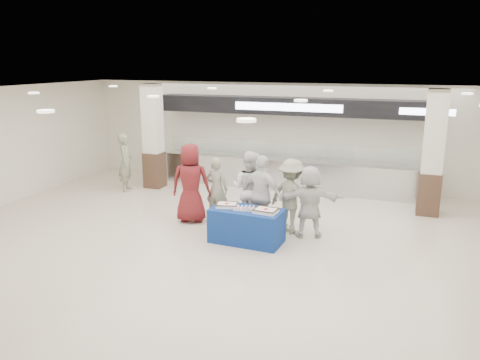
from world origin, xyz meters
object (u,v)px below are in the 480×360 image
at_px(soldier_a, 217,189).
at_px(civilian_white, 310,201).
at_px(chef_tall, 250,189).
at_px(chef_short, 262,195).
at_px(civilian_maroon, 191,183).
at_px(display_table, 247,226).
at_px(cupcake_tray, 244,208).
at_px(soldier_b, 291,196).
at_px(sheet_cake_right, 266,210).
at_px(soldier_bg, 126,162).
at_px(sheet_cake_left, 227,205).

bearing_deg(soldier_a, civilian_white, 173.46).
height_order(chef_tall, chef_short, same).
bearing_deg(civilian_maroon, chef_tall, 174.81).
relative_size(display_table, chef_tall, 0.85).
distance_m(cupcake_tray, soldier_b, 1.28).
xyz_separation_m(display_table, civilian_white, (1.21, 0.79, 0.45)).
distance_m(sheet_cake_right, soldier_a, 2.05).
xyz_separation_m(civilian_maroon, chef_tall, (1.44, 0.22, -0.07)).
relative_size(chef_short, soldier_bg, 1.03).
xyz_separation_m(civilian_maroon, chef_short, (1.87, -0.19, -0.07)).
relative_size(sheet_cake_left, soldier_bg, 0.30).
bearing_deg(soldier_a, sheet_cake_right, 145.02).
height_order(soldier_a, chef_short, chef_short).
relative_size(civilian_maroon, chef_tall, 1.07).
bearing_deg(civilian_maroon, sheet_cake_left, 133.28).
bearing_deg(soldier_bg, chef_short, -133.93).
relative_size(sheet_cake_right, soldier_b, 0.30).
bearing_deg(sheet_cake_right, civilian_maroon, 157.09).
relative_size(sheet_cake_left, cupcake_tray, 1.12).
distance_m(sheet_cake_right, chef_tall, 1.36).
relative_size(display_table, soldier_a, 0.97).
height_order(soldier_a, soldier_b, soldier_b).
relative_size(sheet_cake_right, soldier_a, 0.32).
relative_size(soldier_b, civilian_white, 1.04).
height_order(display_table, soldier_bg, soldier_bg).
bearing_deg(civilian_white, sheet_cake_left, 7.92).
bearing_deg(civilian_maroon, sheet_cake_right, 143.34).
relative_size(display_table, soldier_bg, 0.88).
relative_size(sheet_cake_left, chef_tall, 0.29).
bearing_deg(soldier_b, sheet_cake_left, 57.78).
xyz_separation_m(civilian_maroon, soldier_b, (2.48, 0.10, -0.11)).
distance_m(chef_tall, civilian_white, 1.53).
relative_size(civilian_maroon, civilian_white, 1.18).
relative_size(chef_tall, soldier_b, 1.06).
relative_size(sheet_cake_right, civilian_white, 0.31).
distance_m(chef_short, civilian_white, 1.08).
xyz_separation_m(display_table, soldier_b, (0.76, 0.94, 0.49)).
bearing_deg(chef_short, display_table, 96.32).
relative_size(cupcake_tray, soldier_b, 0.27).
height_order(sheet_cake_right, civilian_white, civilian_white).
distance_m(sheet_cake_left, civilian_white, 1.85).
relative_size(display_table, sheet_cake_left, 2.97).
height_order(display_table, cupcake_tray, cupcake_tray).
relative_size(cupcake_tray, chef_tall, 0.26).
height_order(soldier_a, civilian_white, civilian_white).
height_order(civilian_maroon, soldier_a, civilian_maroon).
bearing_deg(soldier_bg, display_table, -140.73).
distance_m(display_table, cupcake_tray, 0.41).
bearing_deg(cupcake_tray, soldier_bg, 149.58).
bearing_deg(civilian_maroon, soldier_bg, -45.47).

